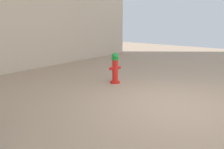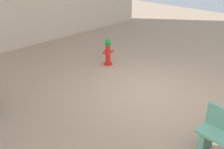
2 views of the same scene
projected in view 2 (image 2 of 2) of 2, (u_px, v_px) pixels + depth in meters
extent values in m
plane|color=tan|center=(144.00, 92.00, 7.48)|extent=(23.40, 23.40, 0.00)
cylinder|color=red|center=(108.00, 64.00, 9.26)|extent=(0.29, 0.29, 0.05)
cylinder|color=red|center=(108.00, 54.00, 9.11)|extent=(0.17, 0.17, 0.65)
cylinder|color=#198C33|center=(108.00, 44.00, 8.96)|extent=(0.21, 0.21, 0.06)
sphere|color=#198C33|center=(108.00, 42.00, 8.93)|extent=(0.20, 0.20, 0.20)
cylinder|color=red|center=(105.00, 53.00, 9.02)|extent=(0.11, 0.15, 0.08)
cylinder|color=red|center=(111.00, 51.00, 9.14)|extent=(0.11, 0.15, 0.08)
cylinder|color=red|center=(106.00, 52.00, 9.21)|extent=(0.16, 0.13, 0.10)
cube|color=#33594C|center=(206.00, 141.00, 5.19)|extent=(0.12, 0.40, 0.45)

